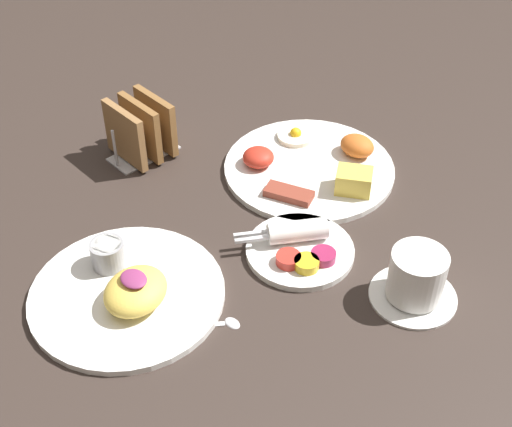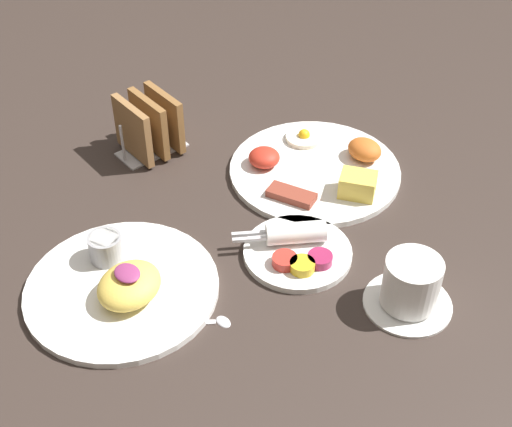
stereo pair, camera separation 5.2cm
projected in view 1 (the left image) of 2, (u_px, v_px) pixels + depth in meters
name	position (u px, v px, depth m)	size (l,w,h in m)	color
ground_plane	(224.00, 221.00, 1.09)	(3.00, 3.00, 0.00)	#332823
plate_breakfast	(313.00, 167.00, 1.18)	(0.28, 0.28, 0.05)	white
plate_condiments	(300.00, 247.00, 1.03)	(0.16, 0.16, 0.04)	white
plate_foreground	(128.00, 289.00, 0.96)	(0.27, 0.27, 0.06)	white
toast_rack	(141.00, 131.00, 1.20)	(0.10, 0.12, 0.10)	#B7B7BC
coffee_cup	(416.00, 279.00, 0.95)	(0.12, 0.12, 0.08)	white
teaspoon	(208.00, 324.00, 0.93)	(0.09, 0.11, 0.01)	silver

